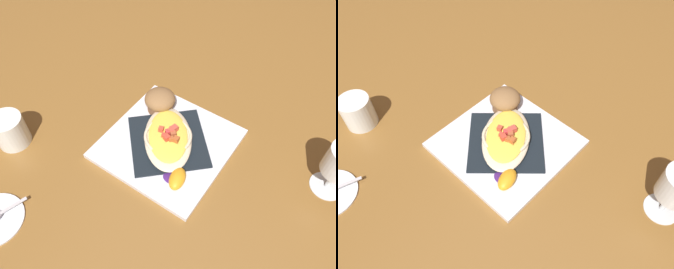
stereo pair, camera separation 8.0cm
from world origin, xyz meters
TOP-DOWN VIEW (x-y plane):
  - ground_plane at (0.00, 0.00)m, footprint 2.60×2.60m
  - square_plate at (0.00, 0.00)m, footprint 0.33×0.33m
  - folded_napkin at (0.00, 0.00)m, footprint 0.25×0.25m
  - gratin_dish at (0.00, 0.00)m, footprint 0.23×0.20m
  - muffin at (-0.09, -0.07)m, footprint 0.08×0.08m
  - orange_garnish at (0.09, 0.07)m, footprint 0.06×0.06m
  - coffee_mug at (0.16, -0.35)m, footprint 0.08×0.11m

SIDE VIEW (x-z plane):
  - ground_plane at x=0.00m, z-range 0.00..0.00m
  - square_plate at x=0.00m, z-range 0.00..0.01m
  - folded_napkin at x=0.00m, z-range 0.01..0.02m
  - orange_garnish at x=0.09m, z-range 0.01..0.04m
  - gratin_dish at x=0.00m, z-range 0.01..0.05m
  - coffee_mug at x=0.16m, z-range 0.00..0.08m
  - muffin at x=-0.09m, z-range 0.01..0.07m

